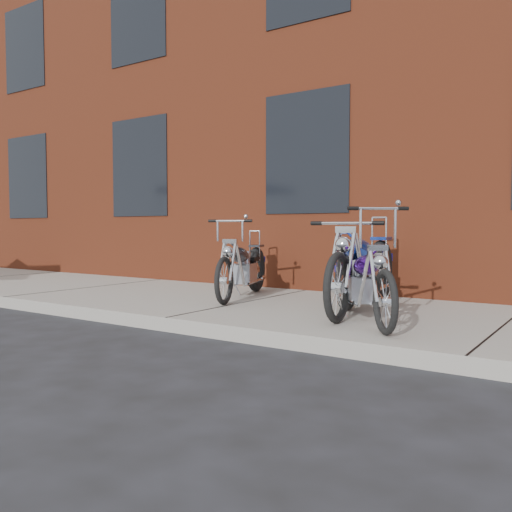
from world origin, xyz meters
The scene contains 6 objects.
ground centered at (0.00, 0.00, 0.00)m, with size 120.00×120.00×0.00m, color black.
sidewalk centered at (0.00, 1.50, 0.07)m, with size 22.00×3.00×0.15m, color #99958E.
building_brick centered at (0.00, 8.00, 4.00)m, with size 22.00×10.00×8.00m, color maroon.
chopper_purple centered at (1.75, 1.00, 0.51)m, with size 1.34×1.62×1.13m.
chopper_blue centered at (1.51, 1.62, 0.59)m, with size 0.61×2.44×1.06m.
chopper_third centered at (-0.31, 1.82, 0.52)m, with size 0.78×1.97×1.04m.
Camera 1 is at (3.93, -4.10, 1.09)m, focal length 38.00 mm.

